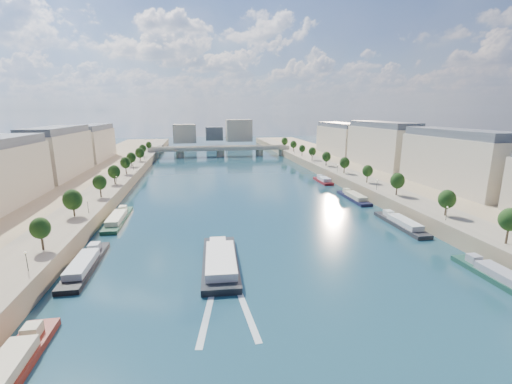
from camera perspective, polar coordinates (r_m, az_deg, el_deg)
name	(u,v)px	position (r m, az deg, el deg)	size (l,w,h in m)	color
ground	(243,198)	(145.27, -2.19, -1.05)	(700.00, 700.00, 0.00)	#0B2532
quay_left	(59,200)	(153.26, -29.96, -1.14)	(44.00, 520.00, 5.00)	#9E8460
quay_right	(399,186)	(169.52, 22.70, 0.88)	(44.00, 520.00, 5.00)	#9E8460
pave_left	(99,192)	(148.10, -24.63, 0.01)	(14.00, 520.00, 0.10)	gray
pave_right	(369,182)	(161.53, 18.28, 1.59)	(14.00, 520.00, 0.10)	gray
trees_left	(105,177)	(148.44, -23.90, 2.25)	(4.80, 268.80, 8.26)	#382B1E
trees_right	(355,167)	(168.44, 16.24, 4.08)	(4.80, 268.80, 8.26)	#382B1E
lamps_left	(104,190)	(136.94, -23.96, 0.23)	(0.36, 200.36, 4.28)	black
lamps_right	(355,174)	(163.37, 16.14, 2.85)	(0.36, 200.36, 4.28)	black
buildings_left	(31,161)	(166.72, -33.34, 4.39)	(16.00, 226.00, 23.20)	#B7AC8D
buildings_right	(412,152)	(184.38, 24.56, 6.05)	(16.00, 226.00, 23.20)	#B7AC8D
skyline	(218,132)	(360.28, -6.38, 9.92)	(79.00, 42.00, 22.00)	#B7AC8D
bridge	(220,150)	(279.69, -5.95, 6.97)	(112.00, 12.00, 8.15)	#C1B79E
tour_barge	(220,261)	(84.11, -5.98, -11.39)	(9.70, 29.53, 3.96)	black
wake	(226,302)	(70.02, -4.98, -17.87)	(10.75, 26.02, 0.04)	silver
moored_barges_left	(65,293)	(80.75, -29.25, -14.49)	(5.00, 124.35, 3.60)	#1B1E3B
moored_barges_right	(410,228)	(116.33, 24.24, -5.56)	(5.00, 158.41, 3.60)	black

